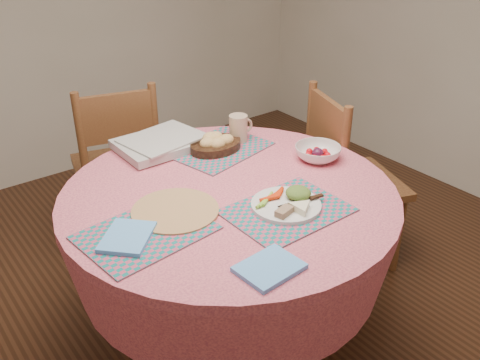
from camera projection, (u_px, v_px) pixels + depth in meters
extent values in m
plane|color=#331C0F|center=(231.00, 342.00, 2.31)|extent=(4.00, 4.00, 0.00)
cylinder|color=#F67281|center=(229.00, 196.00, 1.96)|extent=(1.24, 1.24, 0.04)
cone|color=#F67281|center=(230.00, 234.00, 2.04)|extent=(1.24, 1.24, 0.30)
cylinder|color=black|center=(230.00, 303.00, 2.21)|extent=(0.14, 0.14, 0.44)
cylinder|color=black|center=(231.00, 337.00, 2.30)|extent=(0.56, 0.56, 0.06)
cube|color=brown|center=(356.00, 183.00, 2.65)|extent=(0.53, 0.54, 0.04)
cylinder|color=brown|center=(398.00, 233.00, 2.66)|extent=(0.05, 0.05, 0.44)
cylinder|color=brown|center=(363.00, 199.00, 2.95)|extent=(0.05, 0.05, 0.44)
cylinder|color=brown|center=(338.00, 245.00, 2.57)|extent=(0.05, 0.05, 0.44)
cylinder|color=brown|center=(308.00, 209.00, 2.86)|extent=(0.05, 0.05, 0.44)
cylinder|color=brown|center=(344.00, 159.00, 2.34)|extent=(0.05, 0.05, 0.49)
cylinder|color=brown|center=(310.00, 129.00, 2.64)|extent=(0.05, 0.05, 0.49)
cube|color=brown|center=(328.00, 124.00, 2.44)|extent=(0.15, 0.34, 0.23)
cube|color=brown|center=(117.00, 166.00, 2.82)|extent=(0.52, 0.51, 0.04)
cylinder|color=brown|center=(146.00, 183.00, 3.12)|extent=(0.05, 0.05, 0.44)
cylinder|color=brown|center=(84.00, 194.00, 3.00)|extent=(0.05, 0.05, 0.44)
cylinder|color=brown|center=(161.00, 210.00, 2.85)|extent=(0.05, 0.05, 0.44)
cylinder|color=brown|center=(94.00, 224.00, 2.73)|extent=(0.05, 0.05, 0.44)
cylinder|color=brown|center=(155.00, 131.00, 2.61)|extent=(0.05, 0.05, 0.49)
cylinder|color=brown|center=(82.00, 143.00, 2.49)|extent=(0.05, 0.05, 0.49)
cube|color=brown|center=(117.00, 118.00, 2.51)|extent=(0.35, 0.12, 0.23)
cube|color=#157B7B|center=(287.00, 211.00, 1.83)|extent=(0.40, 0.31, 0.01)
cube|color=#157B7B|center=(146.00, 233.00, 1.71)|extent=(0.43, 0.34, 0.01)
cube|color=#157B7B|center=(219.00, 149.00, 2.27)|extent=(0.46, 0.38, 0.01)
cylinder|color=#AB864A|center=(175.00, 211.00, 1.82)|extent=(0.30, 0.30, 0.01)
cube|color=#63AFFE|center=(269.00, 268.00, 1.54)|extent=(0.19, 0.15, 0.01)
cube|color=#63AFFE|center=(127.00, 237.00, 1.67)|extent=(0.23, 0.23, 0.01)
cylinder|color=white|center=(286.00, 205.00, 1.84)|extent=(0.24, 0.24, 0.01)
ellipsoid|color=#214F1B|center=(301.00, 195.00, 1.86)|extent=(0.11, 0.11, 0.04)
cylinder|color=#FFF8CC|center=(297.00, 209.00, 1.78)|extent=(0.13, 0.13, 0.02)
cube|color=#776345|center=(279.00, 211.00, 1.78)|extent=(0.07, 0.05, 0.02)
cube|color=silver|center=(296.00, 204.00, 1.83)|extent=(0.15, 0.04, 0.00)
cylinder|color=black|center=(216.00, 146.00, 2.25)|extent=(0.23, 0.23, 0.03)
ellipsoid|color=#F1D37B|center=(208.00, 140.00, 2.21)|extent=(0.07, 0.06, 0.05)
ellipsoid|color=#F1D37B|center=(215.00, 135.00, 2.26)|extent=(0.07, 0.06, 0.05)
ellipsoid|color=#F1D37B|center=(226.00, 137.00, 2.24)|extent=(0.07, 0.06, 0.05)
ellipsoid|color=#F1D37B|center=(218.00, 141.00, 2.21)|extent=(0.07, 0.06, 0.05)
ellipsoid|color=#F1D37B|center=(210.00, 135.00, 2.26)|extent=(0.07, 0.06, 0.05)
cylinder|color=tan|center=(238.00, 128.00, 2.31)|extent=(0.08, 0.08, 0.12)
torus|color=tan|center=(246.00, 126.00, 2.33)|extent=(0.07, 0.01, 0.07)
imported|color=white|center=(318.00, 153.00, 2.17)|extent=(0.24, 0.24, 0.06)
sphere|color=red|center=(325.00, 152.00, 2.20)|extent=(0.03, 0.03, 0.03)
sphere|color=red|center=(317.00, 150.00, 2.21)|extent=(0.03, 0.03, 0.03)
sphere|color=red|center=(309.00, 152.00, 2.20)|extent=(0.03, 0.03, 0.03)
sphere|color=red|center=(308.00, 155.00, 2.17)|extent=(0.03, 0.03, 0.03)
sphere|color=red|center=(314.00, 158.00, 2.15)|extent=(0.03, 0.03, 0.03)
sphere|color=red|center=(323.00, 158.00, 2.15)|extent=(0.03, 0.03, 0.03)
sphere|color=red|center=(327.00, 155.00, 2.17)|extent=(0.03, 0.03, 0.03)
sphere|color=#451330|center=(318.00, 154.00, 2.18)|extent=(0.05, 0.05, 0.05)
cube|color=silver|center=(159.00, 144.00, 2.27)|extent=(0.34, 0.27, 0.03)
cube|color=silver|center=(163.00, 138.00, 2.27)|extent=(0.36, 0.30, 0.01)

